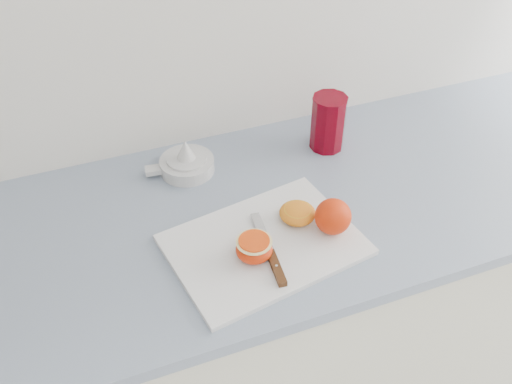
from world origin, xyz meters
The scene contains 8 objects.
counter centered at (0.16, 1.70, 0.45)m, with size 2.57×0.64×0.89m.
cutting_board centered at (0.07, 1.58, 0.90)m, with size 0.38×0.27×0.01m, color silver.
whole_orange centered at (0.22, 1.57, 0.94)m, with size 0.08×0.08×0.08m.
half_orange centered at (0.04, 1.55, 0.92)m, with size 0.07×0.07×0.05m.
squeezed_shell centered at (0.17, 1.62, 0.92)m, with size 0.08×0.08×0.03m.
paring_knife centered at (0.07, 1.52, 0.91)m, with size 0.04×0.21×0.01m.
citrus_juicer centered at (-0.01, 1.88, 0.91)m, with size 0.17×0.13×0.09m.
red_tumbler centered at (0.35, 1.86, 0.96)m, with size 0.09×0.09×0.14m.
Camera 1 is at (-0.24, 0.82, 1.75)m, focal length 40.00 mm.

